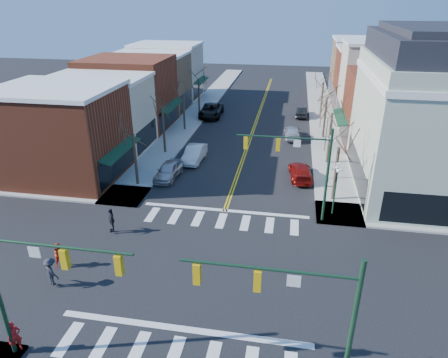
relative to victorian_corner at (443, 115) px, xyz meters
The scene contains 36 objects.
ground 22.95m from the victorian_corner, 138.69° to the right, with size 160.00×160.00×0.00m, color black.
sidewalk_left 26.67m from the victorian_corner, 167.71° to the left, with size 3.50×70.00×0.15m, color #9E9B93.
sidewalk_right 11.56m from the victorian_corner, 144.64° to the left, with size 3.50×70.00×0.15m, color #9E9B93.
bldg_left_brick_a 32.23m from the victorian_corner, behind, with size 10.00×8.50×8.00m, color maroon.
bldg_left_stucco_a 32.52m from the victorian_corner, behind, with size 10.00×7.00×7.50m, color #BAB39A.
bldg_left_brick_b 34.62m from the victorian_corner, 157.89° to the left, with size 10.00×9.00×8.50m, color maroon.
bldg_left_tan 38.51m from the victorian_corner, 146.41° to the left, with size 10.00×7.50×7.80m, color olive.
bldg_left_stucco_b 43.26m from the victorian_corner, 137.82° to the left, with size 10.00×8.00×8.20m, color #BAB39A.
bldg_right_brick_a 11.60m from the victorian_corner, 95.08° to the left, with size 10.00×8.50×8.00m, color maroon.
bldg_right_stucco 19.10m from the victorian_corner, 93.01° to the left, with size 10.00×7.00×10.00m, color #BAB39A.
bldg_right_brick_b 26.63m from the victorian_corner, 92.16° to the left, with size 10.00×8.00×8.50m, color maroon.
bldg_right_tan 34.58m from the victorian_corner, 91.66° to the left, with size 10.00×8.00×9.00m, color olive.
victorian_corner is the anchor object (origin of this frame).
traffic_mast_near_left 31.14m from the victorian_corner, 135.19° to the right, with size 6.60×0.28×7.20m.
traffic_mast_near_right 24.56m from the victorian_corner, 116.57° to the right, with size 6.60×0.28×7.20m.
traffic_mast_far_right 13.20m from the victorian_corner, 147.05° to the right, with size 6.60×0.28×7.20m.
lamppost_corner 10.89m from the victorian_corner, 144.14° to the right, with size 0.36×0.36×4.33m.
lamppost_midblock 9.10m from the victorian_corner, behind, with size 0.36×0.36×4.33m.
tree_left_a 25.51m from the victorian_corner, behind, with size 0.24×0.24×4.76m, color #382B21.
tree_left_b 25.64m from the victorian_corner, 169.76° to the left, with size 0.24×0.24×5.04m, color #382B21.
tree_left_c 28.20m from the victorian_corner, 153.34° to the left, with size 0.24×0.24×4.55m, color #382B21.
tree_left_d 32.53m from the victorian_corner, 140.54° to the left, with size 0.24×0.24×4.90m, color #382B21.
tree_right_a 9.84m from the victorian_corner, 156.63° to the right, with size 0.24×0.24×4.62m, color #382B21.
tree_right_b 10.12m from the victorian_corner, 150.95° to the left, with size 0.24×0.24×5.18m, color #382B21.
tree_right_c 15.49m from the victorian_corner, 122.94° to the left, with size 0.24×0.24×4.83m, color #382B21.
tree_right_d 22.43m from the victorian_corner, 111.56° to the left, with size 0.24×0.24×4.97m, color #382B21.
car_left_near 23.44m from the victorian_corner, behind, with size 1.76×4.36×1.49m, color #AAA9AE.
car_left_mid 22.29m from the victorian_corner, behind, with size 1.63×4.66×1.54m, color silver.
car_left_far 30.42m from the victorian_corner, 140.09° to the left, with size 2.84×6.15×1.71m, color black.
car_right_near 12.29m from the victorian_corner, behind, with size 1.90×4.67×1.36m, color maroon.
car_right_mid 17.60m from the victorian_corner, 134.88° to the left, with size 1.79×4.44×1.51m, color silver.
car_right_far 24.45m from the victorian_corner, 116.56° to the left, with size 1.44×4.13×1.36m, color black.
pedestrian_red_a 32.78m from the victorian_corner, 137.51° to the right, with size 0.59×0.39×1.62m, color #B11412.
pedestrian_red_b 30.17m from the victorian_corner, 148.53° to the right, with size 0.76×0.59×1.55m, color red.
pedestrian_dark_a 26.90m from the victorian_corner, 154.78° to the right, with size 1.04×0.43×1.77m, color black.
pedestrian_dark_b 30.65m from the victorian_corner, 145.21° to the right, with size 1.14×0.65×1.76m, color black.
Camera 1 is at (4.63, -19.12, 15.34)m, focal length 32.00 mm.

